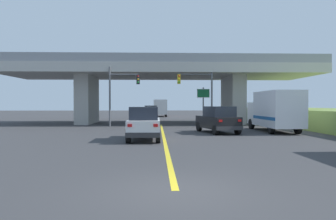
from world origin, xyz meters
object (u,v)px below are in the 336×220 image
traffic_signal_nearside (200,89)px  traffic_signal_farside (120,89)px  highway_sign (203,98)px  box_truck (275,111)px  sedan_oncoming (151,113)px  suv_lead (144,123)px  suv_crossing (218,120)px  semi_truck_distant (160,108)px

traffic_signal_nearside → traffic_signal_farside: (-8.03, -0.29, -0.02)m
highway_sign → box_truck: bearing=-65.3°
sedan_oncoming → traffic_signal_nearside: size_ratio=0.82×
box_truck → traffic_signal_nearside: size_ratio=1.24×
traffic_signal_farside → highway_sign: (8.71, 2.76, -0.82)m
highway_sign → suv_lead: bearing=-111.3°
sedan_oncoming → highway_sign: highway_sign is taller
sedan_oncoming → traffic_signal_farside: bearing=-101.5°
box_truck → traffic_signal_farside: (-13.04, 6.63, 2.04)m
suv_crossing → highway_sign: (0.40, 10.33, 1.87)m
suv_lead → traffic_signal_nearside: 13.73m
suv_lead → sedan_oncoming: size_ratio=1.02×
sedan_oncoming → suv_crossing: bearing=-75.7°
sedan_oncoming → highway_sign: (5.87, -11.15, 1.87)m
suv_lead → semi_truck_distant: 37.98m
box_truck → traffic_signal_nearside: (-5.01, 6.92, 2.06)m
suv_crossing → traffic_signal_farside: traffic_signal_farside is taller
box_truck → sedan_oncoming: 22.94m
traffic_signal_nearside → suv_crossing: bearing=-87.9°
suv_crossing → suv_lead: bearing=-152.3°
suv_lead → highway_sign: (5.81, 14.92, 1.87)m
suv_crossing → semi_truck_distant: semi_truck_distant is taller
traffic_signal_farside → traffic_signal_nearside: bearing=2.1°
box_truck → highway_sign: highway_sign is taller
suv_lead → highway_sign: 16.12m
traffic_signal_nearside → sedan_oncoming: bearing=110.8°
traffic_signal_farside → suv_crossing: bearing=-42.3°
highway_sign → semi_truck_distant: bearing=100.8°
suv_lead → box_truck: size_ratio=0.67×
box_truck → semi_truck_distant: (-8.73, 32.43, -0.07)m
suv_crossing → traffic_signal_farside: size_ratio=0.82×
semi_truck_distant → box_truck: bearing=-74.9°
suv_crossing → traffic_signal_farside: (-8.31, 7.57, 2.69)m
suv_lead → traffic_signal_farside: size_ratio=0.80×
traffic_signal_farside → highway_sign: size_ratio=1.47×
sedan_oncoming → traffic_signal_farside: size_ratio=0.79×
suv_crossing → box_truck: bearing=-1.3°
sedan_oncoming → highway_sign: 12.74m
suv_lead → traffic_signal_farside: 12.79m
traffic_signal_nearside → traffic_signal_farside: traffic_signal_farside is taller
sedan_oncoming → traffic_signal_nearside: (5.19, -13.62, 2.71)m
suv_crossing → semi_truck_distant: size_ratio=0.68×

